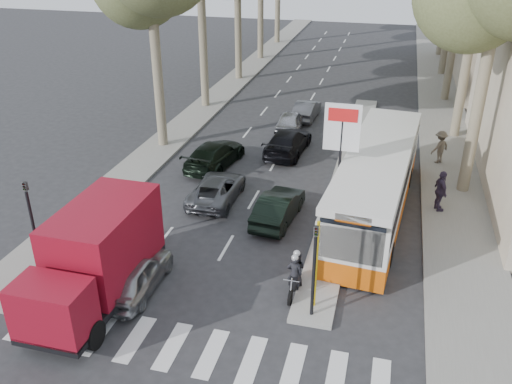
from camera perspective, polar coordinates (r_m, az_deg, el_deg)
ground at (r=20.81m, az=-2.45°, el=-9.07°), size 120.00×120.00×0.00m
sidewalk_right at (r=43.01m, az=18.86°, el=8.85°), size 3.20×70.00×0.12m
median_left at (r=47.59m, az=-1.94°, el=11.87°), size 2.40×64.00×0.12m
traffic_island at (r=29.74m, az=9.75°, el=2.28°), size 1.50×26.00×0.16m
billboard at (r=22.82m, az=8.91°, el=4.60°), size 1.50×12.10×5.60m
traffic_light_island at (r=17.61m, az=6.20°, el=-6.76°), size 0.16×0.41×3.60m
traffic_light_left at (r=21.98m, az=-22.72°, el=-1.66°), size 0.16×0.41×3.60m
silver_hatchback at (r=20.30m, az=-12.56°, el=-8.46°), size 1.66×4.01×1.36m
dark_hatchback at (r=24.27m, az=2.37°, el=-1.59°), size 1.80×4.21×1.35m
queue_car_a at (r=26.11m, az=-4.14°, el=0.33°), size 2.04×4.39×1.22m
queue_car_b at (r=31.54m, az=3.36°, el=5.30°), size 2.31×5.00×1.41m
queue_car_c at (r=35.20m, az=3.66°, el=7.50°), size 1.61×3.88×1.31m
queue_car_d at (r=37.54m, az=5.35°, el=8.62°), size 1.51×3.86×1.25m
queue_car_e at (r=29.82m, az=-4.37°, el=3.97°), size 2.59×5.04×1.40m
red_truck at (r=19.62m, az=-16.44°, el=-6.45°), size 2.50×6.36×3.38m
city_bus at (r=24.85m, az=12.51°, el=1.06°), size 3.71×12.31×3.20m
motorcycle at (r=19.85m, az=4.15°, el=-8.46°), size 0.69×1.93×1.64m
pedestrian_near at (r=26.13m, az=18.86°, el=0.10°), size 0.91×1.27×1.96m
pedestrian_far at (r=31.53m, az=18.81°, el=4.52°), size 1.21×1.20×1.83m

